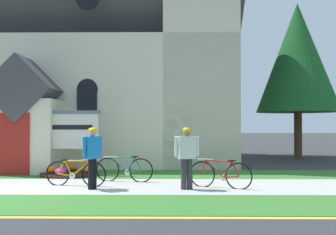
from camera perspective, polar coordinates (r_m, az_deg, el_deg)
name	(u,v)px	position (r m, az deg, el deg)	size (l,w,h in m)	color
ground	(55,175)	(13.86, -16.09, -8.08)	(140.00, 140.00, 0.00)	#333335
sidewalk_slab	(56,186)	(11.46, -15.93, -9.54)	(32.00, 2.77, 0.01)	#B7B5AD
grass_verge	(22,204)	(9.16, -20.41, -11.67)	(32.00, 2.14, 0.01)	#38722D
church_lawn	(79,174)	(14.00, -12.81, -8.01)	(24.00, 2.53, 0.01)	#38722D
church_building	(115,57)	(19.39, -7.73, 8.74)	(12.11, 10.81, 14.42)	beige
church_sign	(70,132)	(13.85, -14.00, -2.07)	(2.10, 0.27, 2.19)	slate
flower_bed	(68,173)	(13.68, -14.30, -7.78)	(1.83, 1.83, 0.34)	#382319
bicycle_yellow	(75,173)	(11.29, -13.31, -7.84)	(1.75, 0.35, 0.77)	black
bicycle_black	(220,174)	(10.72, 7.62, -8.17)	(1.62, 0.70, 0.79)	black
bicycle_red	(124,169)	(11.88, -6.35, -7.47)	(1.74, 0.32, 0.80)	black
cyclist_in_red_jersey	(187,153)	(10.35, 2.74, -5.22)	(0.65, 0.32, 1.63)	#2D2D33
cyclist_in_blue_jersey	(92,153)	(10.55, -10.92, -5.14)	(0.41, 0.58, 1.63)	black
roadside_conifer	(298,58)	(21.63, 18.30, 8.25)	(4.23, 4.23, 8.04)	#4C3823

